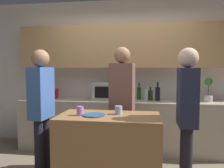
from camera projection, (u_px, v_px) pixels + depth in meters
name	position (u px, v px, depth m)	size (l,w,h in m)	color
back_wall	(124.00, 63.00, 4.03)	(6.40, 0.40, 2.70)	silver
back_counter	(122.00, 125.00, 3.84)	(3.60, 0.62, 0.89)	#B7AD99
kitchen_island	(109.00, 152.00, 2.59)	(1.19, 0.63, 0.89)	#996B42
microwave	(109.00, 91.00, 3.83)	(0.52, 0.39, 0.30)	#B7BABC
toaster	(50.00, 94.00, 3.99)	(0.26, 0.16, 0.18)	#B21E19
potted_plant	(208.00, 90.00, 3.59)	(0.14, 0.14, 0.40)	silver
bottle_0	(139.00, 93.00, 3.87)	(0.07, 0.07, 0.30)	#194723
bottle_1	(146.00, 95.00, 3.71)	(0.06, 0.06, 0.25)	silver
bottle_2	(150.00, 95.00, 3.76)	(0.08, 0.08, 0.24)	#194723
bottle_3	(158.00, 94.00, 3.71)	(0.08, 0.08, 0.32)	black
plate_on_island	(94.00, 115.00, 2.53)	(0.26, 0.26, 0.01)	#2D5684
cup_0	(119.00, 110.00, 2.61)	(0.09, 0.09, 0.10)	#A8BEE9
cup_1	(80.00, 111.00, 2.55)	(0.08, 0.08, 0.11)	#B778CE
person_left	(122.00, 96.00, 3.10)	(0.37, 0.24, 1.74)	black
person_center	(187.00, 109.00, 2.40)	(0.22, 0.34, 1.66)	black
person_right	(41.00, 104.00, 2.75)	(0.22, 0.36, 1.67)	black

